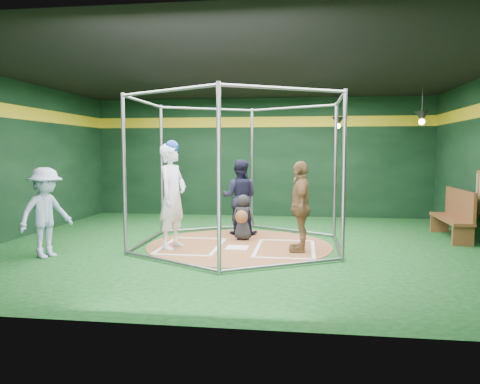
# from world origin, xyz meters

# --- Properties ---
(room_shell) EXTENTS (10.10, 9.10, 3.53)m
(room_shell) POSITION_xyz_m (0.00, 0.01, 1.75)
(room_shell) COLOR #0D3B13
(room_shell) RESTS_ON ground
(clay_disc) EXTENTS (3.80, 3.80, 0.01)m
(clay_disc) POSITION_xyz_m (0.00, 0.00, 0.01)
(clay_disc) COLOR #925A35
(clay_disc) RESTS_ON ground
(home_plate) EXTENTS (0.43, 0.43, 0.01)m
(home_plate) POSITION_xyz_m (0.00, -0.30, 0.02)
(home_plate) COLOR white
(home_plate) RESTS_ON clay_disc
(batter_box_left) EXTENTS (1.17, 1.77, 0.01)m
(batter_box_left) POSITION_xyz_m (-0.95, -0.25, 0.02)
(batter_box_left) COLOR white
(batter_box_left) RESTS_ON clay_disc
(batter_box_right) EXTENTS (1.17, 1.77, 0.01)m
(batter_box_right) POSITION_xyz_m (0.95, -0.25, 0.02)
(batter_box_right) COLOR white
(batter_box_right) RESTS_ON clay_disc
(batting_cage) EXTENTS (4.05, 4.67, 3.00)m
(batting_cage) POSITION_xyz_m (-0.00, -0.00, 1.50)
(batting_cage) COLOR gray
(batting_cage) RESTS_ON ground
(pendant_lamp_near) EXTENTS (0.34, 0.34, 0.90)m
(pendant_lamp_near) POSITION_xyz_m (2.20, 3.60, 2.74)
(pendant_lamp_near) COLOR black
(pendant_lamp_near) RESTS_ON room_shell
(pendant_lamp_far) EXTENTS (0.34, 0.34, 0.90)m
(pendant_lamp_far) POSITION_xyz_m (4.00, 2.00, 2.74)
(pendant_lamp_far) COLOR black
(pendant_lamp_far) RESTS_ON room_shell
(batter_figure) EXTENTS (0.67, 0.86, 2.14)m
(batter_figure) POSITION_xyz_m (-1.27, -0.48, 1.07)
(batter_figure) COLOR silver
(batter_figure) RESTS_ON clay_disc
(visitor_leopard) EXTENTS (0.45, 1.03, 1.74)m
(visitor_leopard) POSITION_xyz_m (1.24, -0.42, 0.88)
(visitor_leopard) COLOR #A17745
(visitor_leopard) RESTS_ON clay_disc
(catcher_figure) EXTENTS (0.50, 0.56, 0.99)m
(catcher_figure) POSITION_xyz_m (-0.00, 0.56, 0.51)
(catcher_figure) COLOR black
(catcher_figure) RESTS_ON clay_disc
(umpire) EXTENTS (0.86, 0.68, 1.74)m
(umpire) POSITION_xyz_m (-0.17, 1.27, 0.88)
(umpire) COLOR black
(umpire) RESTS_ON clay_disc
(bystander_blue) EXTENTS (1.00, 1.22, 1.65)m
(bystander_blue) POSITION_xyz_m (-3.36, -1.52, 0.82)
(bystander_blue) COLOR #A0B2D3
(bystander_blue) RESTS_ON ground
(dugout_bench) EXTENTS (0.44, 1.89, 1.10)m
(dugout_bench) POSITION_xyz_m (4.64, 1.42, 0.56)
(dugout_bench) COLOR brown
(dugout_bench) RESTS_ON ground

